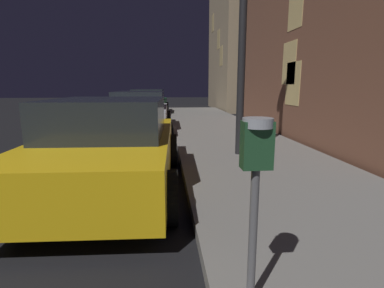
{
  "coord_description": "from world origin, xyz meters",
  "views": [
    {
      "loc": [
        3.69,
        -2.19,
        1.62
      ],
      "look_at": [
        3.96,
        0.65,
        1.05
      ],
      "focal_mm": 27.45,
      "sensor_mm": 36.0,
      "label": 1
    }
  ],
  "objects_px": {
    "car_yellow_cab": "(111,146)",
    "car_silver": "(140,112)",
    "parking_meter": "(256,167)",
    "car_green": "(149,103)"
  },
  "relations": [
    {
      "from": "parking_meter",
      "to": "car_silver",
      "type": "height_order",
      "value": "same"
    },
    {
      "from": "car_yellow_cab",
      "to": "car_silver",
      "type": "height_order",
      "value": "same"
    },
    {
      "from": "car_green",
      "to": "car_silver",
      "type": "bearing_deg",
      "value": -89.98
    },
    {
      "from": "parking_meter",
      "to": "car_green",
      "type": "relative_size",
      "value": 0.28
    },
    {
      "from": "car_silver",
      "to": "car_green",
      "type": "distance_m",
      "value": 5.99
    },
    {
      "from": "car_yellow_cab",
      "to": "car_silver",
      "type": "relative_size",
      "value": 0.93
    },
    {
      "from": "car_yellow_cab",
      "to": "car_green",
      "type": "xyz_separation_m",
      "value": [
        -0.0,
        11.78,
        0.01
      ]
    },
    {
      "from": "parking_meter",
      "to": "car_yellow_cab",
      "type": "xyz_separation_m",
      "value": [
        -1.41,
        2.83,
        -0.42
      ]
    },
    {
      "from": "car_yellow_cab",
      "to": "car_silver",
      "type": "bearing_deg",
      "value": 89.99
    },
    {
      "from": "parking_meter",
      "to": "car_silver",
      "type": "bearing_deg",
      "value": 99.26
    }
  ]
}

